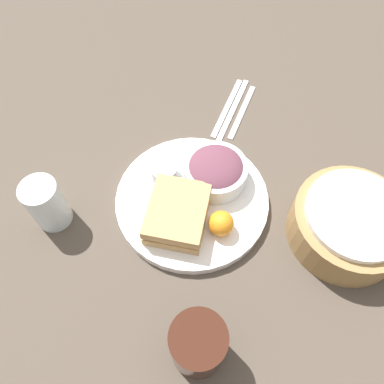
{
  "coord_description": "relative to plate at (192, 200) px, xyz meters",
  "views": [
    {
      "loc": [
        0.34,
        0.13,
        0.64
      ],
      "look_at": [
        0.0,
        0.0,
        0.04
      ],
      "focal_mm": 35.0,
      "sensor_mm": 36.0,
      "label": 1
    }
  ],
  "objects": [
    {
      "name": "orange_wedge",
      "position": [
        0.04,
        0.07,
        0.03
      ],
      "size": [
        0.05,
        0.05,
        0.05
      ],
      "primitive_type": "sphere",
      "color": "orange",
      "rests_on": "plate"
    },
    {
      "name": "ground_plane",
      "position": [
        0.0,
        0.0,
        -0.01
      ],
      "size": [
        4.0,
        4.0,
        0.0
      ],
      "primitive_type": "plane",
      "color": "#4C4238"
    },
    {
      "name": "fork",
      "position": [
        -0.26,
        -0.01,
        -0.01
      ],
      "size": [
        0.19,
        0.01,
        0.01
      ],
      "primitive_type": "cube",
      "rotation": [
        0.0,
        0.0,
        3.13
      ],
      "color": "silver",
      "rests_on": "ground_plane"
    },
    {
      "name": "dressing_cup",
      "position": [
        -0.03,
        -0.07,
        0.03
      ],
      "size": [
        0.05,
        0.05,
        0.03
      ],
      "primitive_type": "cylinder",
      "color": "#99999E",
      "rests_on": "plate"
    },
    {
      "name": "spoon",
      "position": [
        -0.26,
        0.02,
        -0.01
      ],
      "size": [
        0.17,
        0.01,
        0.01
      ],
      "primitive_type": "cube",
      "rotation": [
        0.0,
        0.0,
        3.13
      ],
      "color": "silver",
      "rests_on": "ground_plane"
    },
    {
      "name": "sandwich",
      "position": [
        0.05,
        -0.01,
        0.03
      ],
      "size": [
        0.14,
        0.12,
        0.05
      ],
      "color": "tan",
      "rests_on": "plate"
    },
    {
      "name": "knife",
      "position": [
        -0.26,
        0.0,
        -0.01
      ],
      "size": [
        0.2,
        0.01,
        0.01
      ],
      "primitive_type": "cube",
      "rotation": [
        0.0,
        0.0,
        3.13
      ],
      "color": "silver",
      "rests_on": "ground_plane"
    },
    {
      "name": "salad_bowl",
      "position": [
        -0.06,
        0.03,
        0.04
      ],
      "size": [
        0.12,
        0.12,
        0.06
      ],
      "color": "white",
      "rests_on": "plate"
    },
    {
      "name": "plate",
      "position": [
        0.0,
        0.0,
        0.0
      ],
      "size": [
        0.29,
        0.29,
        0.02
      ],
      "primitive_type": "cylinder",
      "color": "white",
      "rests_on": "ground_plane"
    },
    {
      "name": "drink_glass",
      "position": [
        0.25,
        0.1,
        0.05
      ],
      "size": [
        0.08,
        0.08,
        0.11
      ],
      "primitive_type": "cylinder",
      "color": "#38190F",
      "rests_on": "ground_plane"
    },
    {
      "name": "bread_basket",
      "position": [
        -0.04,
        0.28,
        0.03
      ],
      "size": [
        0.21,
        0.21,
        0.09
      ],
      "color": "#997547",
      "rests_on": "ground_plane"
    },
    {
      "name": "water_glass",
      "position": [
        0.12,
        -0.23,
        0.04
      ],
      "size": [
        0.07,
        0.07,
        0.1
      ],
      "primitive_type": "cylinder",
      "color": "silver",
      "rests_on": "ground_plane"
    }
  ]
}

